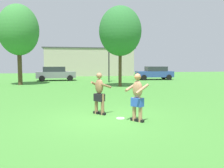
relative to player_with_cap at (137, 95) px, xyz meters
The scene contains 10 objects.
ground_plane 1.47m from the player_with_cap, 149.18° to the left, with size 80.00×80.00×0.00m, color #428433.
player_with_cap is the anchor object (origin of this frame).
player_in_black 1.76m from the player_with_cap, 128.65° to the left, with size 0.81×0.77×1.62m.
frisbee 1.13m from the player_with_cap, 132.67° to the left, with size 0.30×0.30×0.03m, color white.
car_blue_near_post 20.59m from the player_with_cap, 66.78° to the left, with size 4.41×2.26×1.58m.
car_gray_mid_lot 19.96m from the player_with_cap, 100.07° to the left, with size 4.40×2.23×1.58m.
lamp_post 16.41m from the player_with_cap, 82.88° to the left, with size 0.60×0.24×5.75m.
outbuilding_behind_lot 29.78m from the player_with_cap, 87.41° to the left, with size 14.05×4.60×4.34m.
tree_left_field 12.43m from the player_with_cap, 79.57° to the left, with size 3.52×3.52×6.69m.
tree_right_field 16.83m from the player_with_cap, 113.24° to the left, with size 3.58×3.58×7.23m.
Camera 1 is at (-1.37, -8.10, 1.99)m, focal length 37.43 mm.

